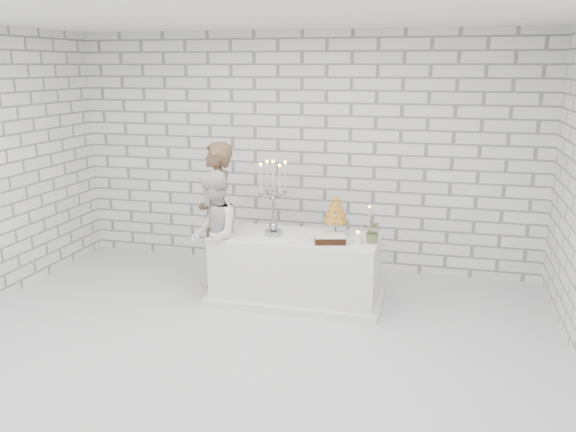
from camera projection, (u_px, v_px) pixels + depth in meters
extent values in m
cube|color=silver|center=(240.00, 346.00, 5.60)|extent=(6.00, 5.00, 0.01)
cube|color=white|center=(233.00, 12.00, 4.86)|extent=(6.00, 5.00, 0.01)
cube|color=white|center=(302.00, 152.00, 7.58)|extent=(6.00, 0.01, 3.00)
cube|color=white|center=(67.00, 293.00, 2.88)|extent=(6.00, 0.01, 3.00)
cube|color=white|center=(296.00, 268.00, 6.63)|extent=(1.80, 0.80, 0.75)
imported|color=brown|center=(217.00, 215.00, 6.97)|extent=(0.54, 0.70, 1.73)
imported|color=white|center=(214.00, 236.00, 6.58)|extent=(0.72, 0.83, 1.47)
cube|color=black|center=(330.00, 239.00, 6.28)|extent=(0.37, 0.30, 0.08)
cylinder|color=white|center=(358.00, 238.00, 6.24)|extent=(0.09, 0.09, 0.12)
cylinder|color=beige|center=(369.00, 222.00, 6.50)|extent=(0.06, 0.06, 0.32)
imported|color=#4A5F32|center=(374.00, 231.00, 6.25)|extent=(0.28, 0.26, 0.25)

